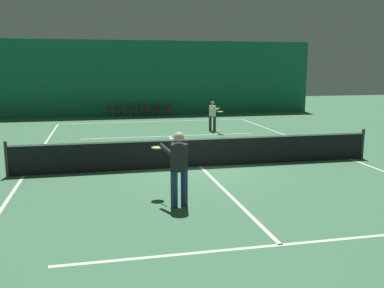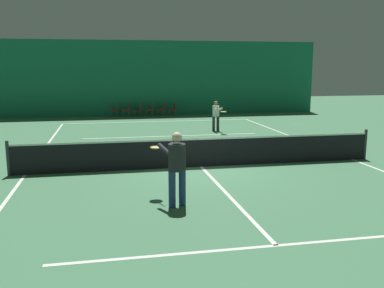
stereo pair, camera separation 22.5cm
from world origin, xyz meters
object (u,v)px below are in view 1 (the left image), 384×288
object	(u,v)px
player_near	(178,163)
tennis_net	(200,152)
player_far	(213,114)
courtside_chair_5	(169,108)
courtside_chair_0	(110,110)
courtside_chair_4	(157,109)
courtside_chair_1	(122,109)
courtside_chair_2	(134,109)
courtside_chair_3	(146,109)

from	to	relation	value
player_near	tennis_net	bearing A→B (deg)	-41.72
player_far	courtside_chair_5	distance (m)	7.24
tennis_net	courtside_chair_0	size ratio (longest dim) A/B	14.29
player_far	courtside_chair_4	size ratio (longest dim) A/B	1.80
courtside_chair_4	courtside_chair_5	xyz separation A→B (m)	(0.76, 0.00, 0.00)
courtside_chair_1	courtside_chair_4	size ratio (longest dim) A/B	1.00
tennis_net	player_near	bearing A→B (deg)	-110.92
courtside_chair_0	courtside_chair_1	world-z (taller)	same
player_far	courtside_chair_0	xyz separation A→B (m)	(-4.93, 7.15, -0.40)
player_far	player_near	bearing A→B (deg)	-27.19
tennis_net	courtside_chair_2	size ratio (longest dim) A/B	14.29
courtside_chair_2	courtside_chair_3	world-z (taller)	same
player_far	courtside_chair_3	distance (m)	7.63
courtside_chair_0	courtside_chair_2	world-z (taller)	same
courtside_chair_5	courtside_chair_4	bearing A→B (deg)	-90.00
courtside_chair_0	courtside_chair_5	bearing A→B (deg)	90.00
player_near	courtside_chair_3	xyz separation A→B (m)	(1.27, 18.53, -0.55)
player_far	courtside_chair_3	xyz separation A→B (m)	(-2.64, 7.15, -0.40)
courtside_chair_2	courtside_chair_0	bearing A→B (deg)	-90.00
courtside_chair_2	courtside_chair_4	xyz separation A→B (m)	(1.53, 0.00, 0.00)
courtside_chair_0	courtside_chair_3	size ratio (longest dim) A/B	1.00
player_far	courtside_chair_1	distance (m)	8.28
courtside_chair_4	courtside_chair_2	bearing A→B (deg)	-90.00
player_far	courtside_chair_5	world-z (taller)	player_far
tennis_net	courtside_chair_5	world-z (taller)	tennis_net
courtside_chair_3	courtside_chair_5	distance (m)	1.53
player_far	courtside_chair_2	distance (m)	7.93
courtside_chair_2	courtside_chair_3	xyz separation A→B (m)	(0.76, 0.00, 0.00)
tennis_net	courtside_chair_0	bearing A→B (deg)	99.46
courtside_chair_2	courtside_chair_5	world-z (taller)	same
courtside_chair_0	courtside_chair_3	xyz separation A→B (m)	(2.29, 0.00, 0.00)
player_far	courtside_chair_0	bearing A→B (deg)	-153.60
player_near	courtside_chair_1	world-z (taller)	player_near
tennis_net	courtside_chair_2	world-z (taller)	tennis_net
courtside_chair_2	courtside_chair_5	bearing A→B (deg)	90.00
player_near	courtside_chair_2	xyz separation A→B (m)	(0.51, 18.53, -0.55)
courtside_chair_1	courtside_chair_3	distance (m)	1.53
tennis_net	player_far	bearing A→B (deg)	72.01
player_far	courtside_chair_1	size ratio (longest dim) A/B	1.80
courtside_chair_0	courtside_chair_1	xyz separation A→B (m)	(0.76, 0.00, 0.00)
player_near	courtside_chair_5	distance (m)	18.75
courtside_chair_3	courtside_chair_5	world-z (taller)	same
player_far	courtside_chair_2	world-z (taller)	player_far
player_far	courtside_chair_4	bearing A→B (deg)	-173.48
courtside_chair_1	courtside_chair_3	world-z (taller)	same
player_far	courtside_chair_2	bearing A→B (deg)	-162.73
courtside_chair_0	courtside_chair_4	xyz separation A→B (m)	(3.05, 0.00, 0.00)
courtside_chair_1	courtside_chair_3	bearing A→B (deg)	90.00
player_near	courtside_chair_4	size ratio (longest dim) A/B	2.11
courtside_chair_2	courtside_chair_4	world-z (taller)	same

